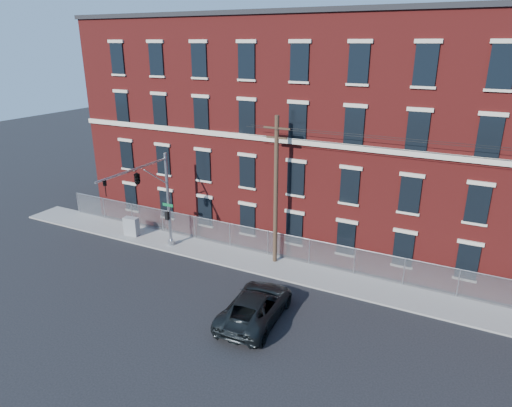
{
  "coord_description": "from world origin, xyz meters",
  "views": [
    {
      "loc": [
        13.61,
        -19.93,
        14.37
      ],
      "look_at": [
        1.36,
        4.0,
        4.74
      ],
      "focal_mm": 31.7,
      "sensor_mm": 36.0,
      "label": 1
    }
  ],
  "objects": [
    {
      "name": "pickup_truck",
      "position": [
        3.9,
        -1.02,
        0.82
      ],
      "size": [
        3.14,
        6.09,
        1.64
      ],
      "primitive_type": "imported",
      "rotation": [
        0.0,
        0.0,
        3.21
      ],
      "color": "black",
      "rests_on": "ground"
    },
    {
      "name": "mill_building",
      "position": [
        12.0,
        13.93,
        8.15
      ],
      "size": [
        55.3,
        14.32,
        16.3
      ],
      "color": "maroon",
      "rests_on": "ground"
    },
    {
      "name": "utility_cabinet",
      "position": [
        -9.82,
        4.55,
        0.84
      ],
      "size": [
        1.21,
        0.69,
        1.45
      ],
      "primitive_type": "cube",
      "rotation": [
        0.0,
        0.0,
        0.1
      ],
      "color": "gray",
      "rests_on": "sidewalk"
    },
    {
      "name": "ground",
      "position": [
        0.0,
        0.0,
        0.0
      ],
      "size": [
        140.0,
        140.0,
        0.0
      ],
      "primitive_type": "plane",
      "color": "black",
      "rests_on": "ground"
    },
    {
      "name": "utility_pole_near",
      "position": [
        2.0,
        5.6,
        5.34
      ],
      "size": [
        1.8,
        0.28,
        10.0
      ],
      "color": "#402E20",
      "rests_on": "ground"
    },
    {
      "name": "sidewalk",
      "position": [
        12.0,
        5.0,
        0.06
      ],
      "size": [
        65.0,
        3.0,
        0.12
      ],
      "primitive_type": "cube",
      "color": "gray",
      "rests_on": "ground"
    },
    {
      "name": "chain_link_fence",
      "position": [
        12.0,
        6.3,
        1.06
      ],
      "size": [
        59.06,
        0.06,
        1.85
      ],
      "color": "#A5A8AD",
      "rests_on": "ground"
    },
    {
      "name": "traffic_signal_mast",
      "position": [
        -6.0,
        2.18,
        5.39
      ],
      "size": [
        0.9,
        6.75,
        7.0
      ],
      "color": "#9EA0A5",
      "rests_on": "ground"
    }
  ]
}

